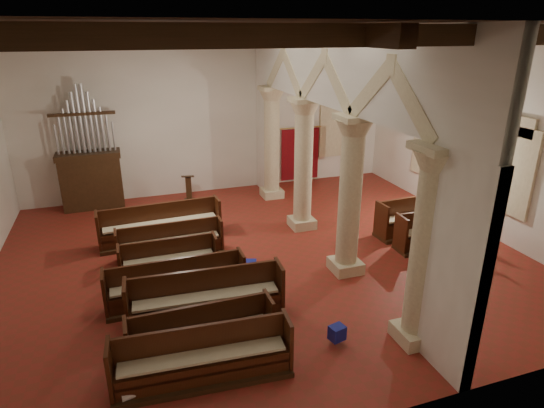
{
  "coord_description": "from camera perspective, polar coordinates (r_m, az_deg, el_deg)",
  "views": [
    {
      "loc": [
        -3.38,
        -10.81,
        5.88
      ],
      "look_at": [
        0.45,
        0.5,
        1.31
      ],
      "focal_mm": 30.0,
      "sensor_mm": 36.0,
      "label": 1
    }
  ],
  "objects": [
    {
      "name": "aisle_pew_0",
      "position": [
        13.29,
        21.04,
        -5.24
      ],
      "size": [
        1.77,
        0.77,
        0.98
      ],
      "rotation": [
        0.0,
        0.0,
        0.07
      ],
      "color": "#3B2312",
      "rests_on": "floor"
    },
    {
      "name": "ceiling_beams",
      "position": [
        11.33,
        -1.45,
        20.63
      ],
      "size": [
        13.8,
        11.8,
        0.3
      ],
      "primitive_type": null,
      "color": "#3B2312",
      "rests_on": "wall_back"
    },
    {
      "name": "floor",
      "position": [
        12.76,
        -1.22,
        -6.5
      ],
      "size": [
        14.0,
        14.0,
        0.0
      ],
      "primitive_type": "plane",
      "color": "maroon",
      "rests_on": "ground"
    },
    {
      "name": "tube_heater_b",
      "position": [
        8.65,
        -14.44,
        -21.28
      ],
      "size": [
        1.12,
        0.34,
        0.11
      ],
      "primitive_type": "cylinder",
      "rotation": [
        0.0,
        1.57,
        0.2
      ],
      "color": "silver",
      "rests_on": "floor"
    },
    {
      "name": "wall_right",
      "position": [
        15.26,
        24.9,
        8.14
      ],
      "size": [
        0.02,
        12.0,
        6.0
      ],
      "primitive_type": "cube",
      "color": "white",
      "rests_on": "floor"
    },
    {
      "name": "nave_pew_2",
      "position": [
        10.07,
        -8.18,
        -12.42
      ],
      "size": [
        3.36,
        0.96,
        1.14
      ],
      "rotation": [
        0.0,
        0.0,
        -0.06
      ],
      "color": "#3B2312",
      "rests_on": "floor"
    },
    {
      "name": "arcade",
      "position": [
        12.21,
        6.85,
        9.86
      ],
      "size": [
        0.9,
        11.9,
        6.0
      ],
      "color": "beige",
      "rests_on": "floor"
    },
    {
      "name": "wall_front",
      "position": [
        6.55,
        14.74,
        -5.91
      ],
      "size": [
        14.0,
        0.02,
        6.0
      ],
      "primitive_type": "cube",
      "color": "white",
      "rests_on": "floor"
    },
    {
      "name": "aisle_pew_1",
      "position": [
        13.86,
        19.55,
        -3.78
      ],
      "size": [
        2.24,
        0.79,
        1.1
      ],
      "rotation": [
        0.0,
        0.0,
        -0.03
      ],
      "color": "#3B2312",
      "rests_on": "floor"
    },
    {
      "name": "nave_pew_1",
      "position": [
        9.15,
        -8.73,
        -16.58
      ],
      "size": [
        2.78,
        0.72,
        1.04
      ],
      "rotation": [
        0.0,
        0.0,
        0.01
      ],
      "color": "#3B2312",
      "rests_on": "floor"
    },
    {
      "name": "lectern",
      "position": [
        16.78,
        -10.38,
        1.69
      ],
      "size": [
        0.5,
        0.52,
        1.08
      ],
      "rotation": [
        0.0,
        0.0,
        -0.22
      ],
      "color": "#331A10",
      "rests_on": "floor"
    },
    {
      "name": "nave_pew_6",
      "position": [
        13.84,
        -13.72,
        -3.14
      ],
      "size": [
        3.57,
        0.92,
        1.14
      ],
      "rotation": [
        0.0,
        0.0,
        0.05
      ],
      "color": "#3B2312",
      "rests_on": "floor"
    },
    {
      "name": "nave_pew_4",
      "position": [
        11.92,
        -12.73,
        -7.41
      ],
      "size": [
        2.44,
        0.66,
        0.97
      ],
      "rotation": [
        0.0,
        0.0,
        -0.0
      ],
      "color": "#3B2312",
      "rests_on": "floor"
    },
    {
      "name": "nave_pew_0",
      "position": [
        8.62,
        -8.59,
        -19.3
      ],
      "size": [
        3.2,
        0.91,
        1.05
      ],
      "rotation": [
        0.0,
        0.0,
        -0.07
      ],
      "color": "#3B2312",
      "rests_on": "floor"
    },
    {
      "name": "processional_banner",
      "position": [
        17.56,
        9.46,
        3.91
      ],
      "size": [
        0.57,
        0.72,
        2.54
      ],
      "rotation": [
        0.0,
        0.0,
        -0.26
      ],
      "color": "#3B2312",
      "rests_on": "floor"
    },
    {
      "name": "wall_back",
      "position": [
        17.39,
        -7.4,
        11.24
      ],
      "size": [
        14.0,
        0.02,
        6.0
      ],
      "primitive_type": "cube",
      "color": "white",
      "rests_on": "floor"
    },
    {
      "name": "ceiling",
      "position": [
        11.33,
        -1.46,
        21.54
      ],
      "size": [
        14.0,
        14.0,
        0.0
      ],
      "primitive_type": "plane",
      "rotation": [
        3.14,
        0.0,
        0.0
      ],
      "color": "black",
      "rests_on": "wall_back"
    },
    {
      "name": "hymnal_box_a",
      "position": [
        9.49,
        8.17,
        -15.7
      ],
      "size": [
        0.35,
        0.31,
        0.3
      ],
      "primitive_type": "cube",
      "rotation": [
        0.0,
        0.0,
        0.25
      ],
      "color": "navy",
      "rests_on": "floor"
    },
    {
      "name": "window_right_b",
      "position": [
        17.27,
        18.88,
        7.52
      ],
      "size": [
        0.03,
        1.0,
        2.2
      ],
      "primitive_type": "cube",
      "color": "#2D6649",
      "rests_on": "wall_right"
    },
    {
      "name": "tube_heater_a",
      "position": [
        8.84,
        -6.34,
        -19.57
      ],
      "size": [
        1.0,
        0.29,
        0.1
      ],
      "primitive_type": "cylinder",
      "rotation": [
        0.0,
        1.57,
        0.19
      ],
      "color": "white",
      "rests_on": "floor"
    },
    {
      "name": "nave_pew_5",
      "position": [
        12.88,
        -12.56,
        -5.2
      ],
      "size": [
        2.88,
        0.68,
        0.96
      ],
      "rotation": [
        0.0,
        0.0,
        0.01
      ],
      "color": "#3B2312",
      "rests_on": "floor"
    },
    {
      "name": "hymnal_box_c",
      "position": [
        11.67,
        -2.79,
        -7.86
      ],
      "size": [
        0.4,
        0.36,
        0.33
      ],
      "primitive_type": "cube",
      "rotation": [
        0.0,
        0.0,
        -0.32
      ],
      "color": "navy",
      "rests_on": "floor"
    },
    {
      "name": "hymnal_box_b",
      "position": [
        10.34,
        -0.75,
        -12.0
      ],
      "size": [
        0.33,
        0.27,
        0.32
      ],
      "primitive_type": "cube",
      "rotation": [
        0.0,
        0.0,
        0.05
      ],
      "color": "navy",
      "rests_on": "floor"
    },
    {
      "name": "nave_pew_3",
      "position": [
        10.79,
        -11.83,
        -10.44
      ],
      "size": [
        3.16,
        0.71,
        1.04
      ],
      "rotation": [
        0.0,
        0.0,
        0.0
      ],
      "color": "#3B2312",
      "rests_on": "floor"
    },
    {
      "name": "window_right_a",
      "position": [
        14.41,
        28.33,
        3.6
      ],
      "size": [
        0.03,
        1.0,
        2.2
      ],
      "primitive_type": "cube",
      "color": "#2D6649",
      "rests_on": "wall_right"
    },
    {
      "name": "dossal_curtain",
      "position": [
        18.7,
        3.53,
        6.3
      ],
      "size": [
        1.8,
        0.07,
        2.17
      ],
      "color": "maroon",
      "rests_on": "floor"
    },
    {
      "name": "pipe_organ",
      "position": [
        16.96,
        -21.85,
        4.0
      ],
      "size": [
        2.1,
        0.85,
        4.4
      ],
      "color": "#3B2312",
      "rests_on": "floor"
    },
    {
      "name": "aisle_pew_2",
      "position": [
        14.5,
        16.82,
        -2.27
      ],
      "size": [
        2.15,
        0.88,
        1.14
      ],
      "rotation": [
        0.0,
        0.0,
        0.06
      ],
      "color": "#3B2312",
      "rests_on": "floor"
    },
    {
      "name": "window_back",
      "position": [
        19.12,
        7.76,
        9.66
      ],
      "size": [
        1.0,
        0.03,
        2.2
      ],
      "primitive_type": "cube",
      "color": "#2D6649",
      "rests_on": "wall_back"
    }
  ]
}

